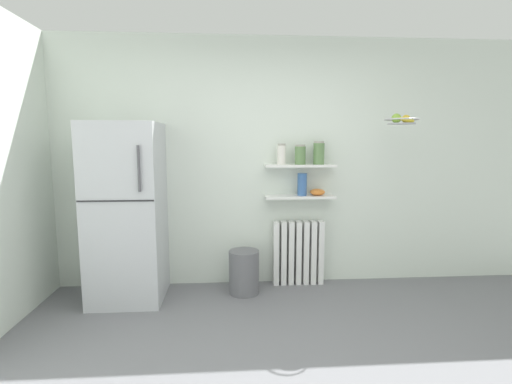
% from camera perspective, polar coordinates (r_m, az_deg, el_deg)
% --- Properties ---
extents(ground_plane, '(7.04, 7.04, 0.00)m').
position_cam_1_polar(ground_plane, '(2.92, 4.71, -23.94)').
color(ground_plane, slate).
extents(back_wall, '(7.04, 0.10, 2.60)m').
position_cam_1_polar(back_wall, '(4.03, 1.55, 4.39)').
color(back_wall, silver).
rests_on(back_wall, ground_plane).
extents(refrigerator, '(0.67, 0.70, 1.71)m').
position_cam_1_polar(refrigerator, '(3.82, -19.00, -2.96)').
color(refrigerator, '#B7BABF').
rests_on(refrigerator, ground_plane).
extents(radiator, '(0.54, 0.12, 0.69)m').
position_cam_1_polar(radiator, '(4.12, 6.41, -9.13)').
color(radiator, white).
rests_on(radiator, ground_plane).
extents(wall_shelf_lower, '(0.72, 0.22, 0.02)m').
position_cam_1_polar(wall_shelf_lower, '(3.96, 6.62, -0.71)').
color(wall_shelf_lower, white).
extents(wall_shelf_upper, '(0.72, 0.22, 0.02)m').
position_cam_1_polar(wall_shelf_upper, '(3.92, 6.69, 3.99)').
color(wall_shelf_upper, white).
extents(storage_jar_0, '(0.09, 0.09, 0.21)m').
position_cam_1_polar(storage_jar_0, '(3.89, 3.89, 5.73)').
color(storage_jar_0, silver).
rests_on(storage_jar_0, wall_shelf_upper).
extents(storage_jar_1, '(0.11, 0.11, 0.20)m').
position_cam_1_polar(storage_jar_1, '(3.92, 6.72, 5.65)').
color(storage_jar_1, '#5B7F4C').
rests_on(storage_jar_1, wall_shelf_upper).
extents(storage_jar_2, '(0.11, 0.11, 0.24)m').
position_cam_1_polar(storage_jar_2, '(3.96, 9.51, 5.86)').
color(storage_jar_2, '#5B7F4C').
rests_on(storage_jar_2, wall_shelf_upper).
extents(vase, '(0.10, 0.10, 0.23)m').
position_cam_1_polar(vase, '(3.95, 7.01, 1.15)').
color(vase, '#38609E').
rests_on(vase, wall_shelf_lower).
extents(shelf_bowl, '(0.16, 0.16, 0.07)m').
position_cam_1_polar(shelf_bowl, '(3.99, 9.30, -0.01)').
color(shelf_bowl, orange).
rests_on(shelf_bowl, wall_shelf_lower).
extents(trash_bin, '(0.31, 0.31, 0.44)m').
position_cam_1_polar(trash_bin, '(3.89, -1.83, -12.02)').
color(trash_bin, slate).
rests_on(trash_bin, ground_plane).
extents(hanging_fruit_basket, '(0.32, 0.32, 0.10)m').
position_cam_1_polar(hanging_fruit_basket, '(3.87, 21.22, 10.15)').
color(hanging_fruit_basket, '#B2B2B7').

